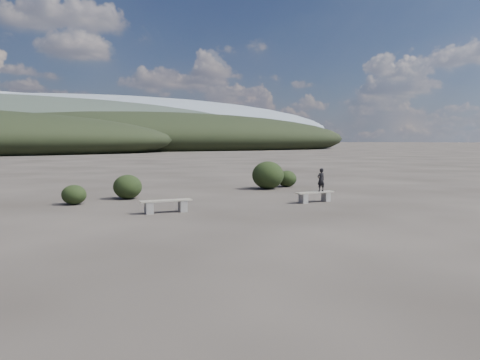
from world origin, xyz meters
TOP-DOWN VIEW (x-y plane):
  - ground at (0.00, 0.00)m, footprint 1200.00×1200.00m
  - bench_left at (-2.23, 4.07)m, footprint 1.86×0.54m
  - bench_right at (4.12, 3.79)m, footprint 1.76×0.38m
  - seated_person at (4.43, 3.79)m, footprint 0.35×0.24m
  - shrub_a at (-4.72, 7.89)m, footprint 0.97×0.97m
  - shrub_b at (-2.34, 8.69)m, footprint 1.24×1.24m
  - shrub_d at (5.29, 9.29)m, footprint 1.67×1.67m
  - shrub_e at (6.84, 9.81)m, footprint 1.08×1.08m

SIDE VIEW (x-z plane):
  - ground at x=0.00m, z-range 0.00..0.00m
  - bench_right at x=4.12m, z-range 0.05..0.49m
  - bench_left at x=-2.23m, z-range 0.05..0.51m
  - shrub_a at x=-4.72m, z-range 0.00..0.79m
  - shrub_e at x=6.84m, z-range 0.00..0.90m
  - shrub_b at x=-2.34m, z-range 0.00..1.06m
  - shrub_d at x=5.29m, z-range 0.00..1.46m
  - seated_person at x=4.43m, z-range 0.44..1.40m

